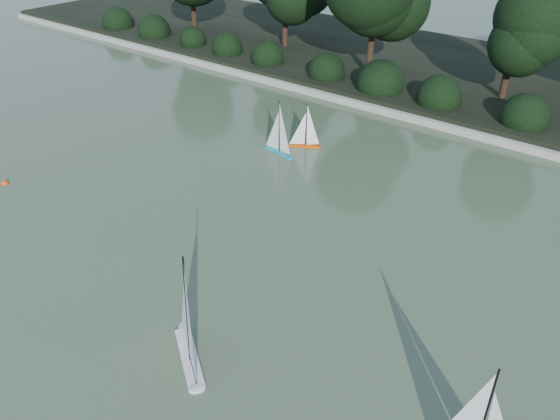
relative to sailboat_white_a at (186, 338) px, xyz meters
name	(u,v)px	position (x,y,z in m)	size (l,w,h in m)	color
ground	(175,308)	(-0.83, 0.53, -0.30)	(80.00, 80.00, 0.00)	#344529
pond_coping	(430,122)	(-0.83, 9.53, -0.21)	(40.00, 0.35, 0.18)	gray
far_bank	(486,81)	(-0.83, 13.53, -0.15)	(40.00, 8.00, 0.30)	black
tree_line	(531,11)	(0.40, 11.96, 2.34)	(26.31, 3.93, 4.39)	black
shrub_hedge	(447,99)	(-0.83, 10.43, 0.15)	(29.10, 1.10, 1.10)	black
sailboat_white_a	(186,338)	(0.00, 0.00, 0.00)	(1.24, 0.91, 1.89)	silver
sailboat_orange	(302,139)	(-2.71, 6.39, -0.11)	(0.80, 0.54, 1.18)	#ED4C00
sailboat_teal	(276,144)	(-3.00, 5.76, -0.08)	(1.03, 0.34, 1.41)	teal
race_buoy	(5,184)	(-6.62, 0.95, -0.30)	(0.16, 0.16, 0.16)	#DF3D0B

